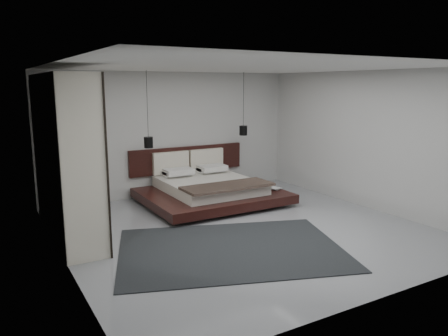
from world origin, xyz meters
TOP-DOWN VIEW (x-y plane):
  - floor at (0.00, 0.00)m, footprint 6.00×6.00m
  - ceiling at (0.00, 0.00)m, footprint 6.00×6.00m
  - wall_back at (0.00, 3.00)m, footprint 6.00×0.00m
  - wall_front at (0.00, -3.00)m, footprint 6.00×0.00m
  - wall_left at (-3.00, 0.00)m, footprint 0.00×6.00m
  - wall_right at (3.00, 0.00)m, footprint 0.00×6.00m
  - lattice_screen at (-2.95, 2.45)m, footprint 0.05×0.90m
  - bed at (0.35, 1.90)m, footprint 2.85×2.42m
  - book_lower at (1.52, 1.24)m, footprint 0.30×0.36m
  - book_upper at (1.50, 1.21)m, footprint 0.21×0.28m
  - pendant_left at (-0.83, 2.36)m, footprint 0.19×0.19m
  - pendant_right at (1.52, 2.36)m, footprint 0.18×0.18m
  - wardrobe at (-2.70, 1.19)m, footprint 0.64×2.73m
  - rug at (-0.68, -0.75)m, footprint 4.02×3.43m

SIDE VIEW (x-z plane):
  - floor at x=0.00m, z-range 0.00..0.00m
  - rug at x=-0.68m, z-range 0.00..0.01m
  - book_lower at x=1.52m, z-range 0.26..0.29m
  - bed at x=0.35m, z-range -0.25..0.84m
  - book_upper at x=1.50m, z-range 0.29..0.31m
  - lattice_screen at x=-2.95m, z-range 0.00..2.60m
  - pendant_left at x=-0.83m, z-range 0.54..2.13m
  - wardrobe at x=-2.70m, z-range 0.00..2.68m
  - wall_back at x=0.00m, z-range -1.60..4.40m
  - wall_front at x=0.00m, z-range -1.60..4.40m
  - wall_left at x=-3.00m, z-range -1.60..4.40m
  - wall_right at x=3.00m, z-range -1.60..4.40m
  - pendant_right at x=1.52m, z-range 0.74..2.19m
  - ceiling at x=0.00m, z-range 2.80..2.80m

